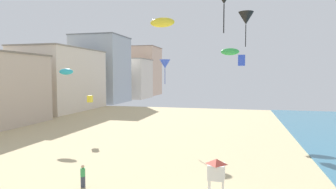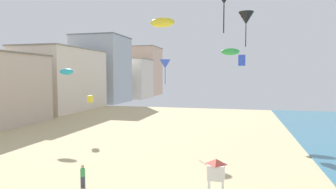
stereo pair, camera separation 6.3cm
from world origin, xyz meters
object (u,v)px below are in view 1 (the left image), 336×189
(lifeguard_stand, at_px, (216,169))
(kite_yellow_parafoil, at_px, (162,22))
(kite_blue_delta, at_px, (165,64))
(kite_black_delta_2, at_px, (246,18))
(kite_yellow_box, at_px, (90,99))
(kite_cyan_parafoil, at_px, (66,72))
(kite_flyer, at_px, (83,175))
(kite_blue_box, at_px, (242,60))
(kite_green_parafoil, at_px, (230,52))

(lifeguard_stand, distance_m, kite_yellow_parafoil, 16.66)
(kite_blue_delta, distance_m, kite_black_delta_2, 12.47)
(kite_black_delta_2, bearing_deg, lifeguard_stand, -100.64)
(kite_yellow_box, bearing_deg, kite_cyan_parafoil, 173.42)
(kite_flyer, relative_size, lifeguard_stand, 0.64)
(kite_yellow_parafoil, bearing_deg, kite_cyan_parafoil, 160.03)
(kite_yellow_box, bearing_deg, kite_blue_box, 16.46)
(lifeguard_stand, xyz_separation_m, kite_blue_box, (1.54, 20.65, 8.23))
(kite_blue_delta, relative_size, kite_cyan_parafoil, 1.48)
(kite_green_parafoil, distance_m, kite_yellow_box, 21.72)
(kite_yellow_parafoil, bearing_deg, kite_blue_delta, 102.51)
(kite_yellow_box, height_order, kite_black_delta_2, kite_black_delta_2)
(kite_green_parafoil, xyz_separation_m, kite_black_delta_2, (2.04, -16.08, 1.87))
(lifeguard_stand, distance_m, kite_black_delta_2, 15.46)
(kite_green_parafoil, height_order, kite_black_delta_2, kite_black_delta_2)
(kite_yellow_parafoil, relative_size, kite_blue_box, 1.80)
(kite_flyer, height_order, kite_cyan_parafoil, kite_cyan_parafoil)
(kite_flyer, distance_m, kite_black_delta_2, 20.05)
(lifeguard_stand, bearing_deg, kite_blue_box, 72.09)
(lifeguard_stand, bearing_deg, kite_green_parafoil, 76.72)
(kite_blue_delta, bearing_deg, kite_yellow_parafoil, -77.49)
(kite_yellow_box, bearing_deg, kite_yellow_parafoil, -24.02)
(kite_flyer, xyz_separation_m, kite_yellow_parafoil, (3.03, 10.74, 12.59))
(kite_green_parafoil, distance_m, kite_blue_delta, 12.39)
(kite_blue_box, distance_m, kite_black_delta_2, 11.26)
(kite_cyan_parafoil, distance_m, kite_yellow_box, 5.17)
(kite_flyer, xyz_separation_m, lifeguard_stand, (9.47, 0.76, 0.92))
(kite_flyer, height_order, kite_blue_delta, kite_blue_delta)
(kite_green_parafoil, bearing_deg, kite_black_delta_2, -82.77)
(kite_yellow_box, height_order, kite_blue_box, kite_blue_box)
(kite_yellow_parafoil, xyz_separation_m, kite_black_delta_2, (8.30, -0.04, 0.01))
(kite_blue_delta, bearing_deg, kite_flyer, -95.18)
(kite_blue_delta, distance_m, kite_cyan_parafoil, 13.55)
(kite_black_delta_2, bearing_deg, kite_yellow_box, 165.51)
(kite_blue_delta, distance_m, kite_yellow_box, 10.86)
(kite_blue_delta, height_order, kite_yellow_box, kite_blue_delta)
(lifeguard_stand, distance_m, kite_blue_box, 22.28)
(kite_cyan_parafoil, bearing_deg, kite_blue_delta, 4.95)
(kite_blue_delta, distance_m, kite_blue_box, 10.29)
(lifeguard_stand, bearing_deg, kite_black_delta_2, 65.70)
(kite_cyan_parafoil, relative_size, kite_yellow_parafoil, 0.82)
(kite_green_parafoil, height_order, kite_yellow_box, kite_green_parafoil)
(kite_flyer, xyz_separation_m, kite_black_delta_2, (11.34, 10.70, 12.61))
(kite_flyer, bearing_deg, kite_cyan_parafoil, 98.25)
(lifeguard_stand, xyz_separation_m, kite_yellow_parafoil, (-6.44, 9.99, 11.67))
(lifeguard_stand, distance_m, kite_blue_delta, 19.90)
(kite_blue_delta, xyz_separation_m, kite_yellow_parafoil, (1.46, -6.59, 4.00))
(kite_green_parafoil, relative_size, kite_yellow_parafoil, 1.07)
(kite_flyer, relative_size, kite_black_delta_2, 0.50)
(kite_flyer, height_order, kite_black_delta_2, kite_black_delta_2)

